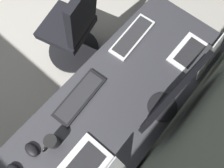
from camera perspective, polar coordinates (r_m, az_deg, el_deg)
The scene contains 11 objects.
floor_plane at distance 2.86m, azimuth -28.15°, elevation 12.50°, with size 5.63×5.63×0.00m, color #B2ADA3.
wall_back at distance 0.85m, azimuth 22.64°, elevation -15.17°, with size 5.29×0.10×2.60m, color slate.
desk at distance 1.48m, azimuth 1.48°, elevation -5.16°, with size 1.85×0.72×0.73m.
drawer_pedestal at distance 1.75m, azimuth -4.16°, elevation -15.20°, with size 0.40×0.51×0.69m.
monitor_primary at distance 1.21m, azimuth 16.06°, elevation -3.09°, with size 0.50×0.20×0.43m.
laptop_left at distance 1.61m, azimuth 22.39°, elevation 7.53°, with size 0.31×0.26×0.20m.
keyboard_main at distance 1.42m, azimuth -8.91°, elevation -3.55°, with size 0.43×0.17×0.02m.
keyboard_spare at distance 1.62m, azimuth 5.62°, elevation 12.87°, with size 0.43×0.16×0.02m.
mouse_main at distance 1.43m, azimuth -21.20°, elevation -16.51°, with size 0.06×0.10×0.03m, color black.
coffee_mug at distance 1.36m, azimuth -16.17°, elevation -15.01°, with size 0.12×0.08×0.11m.
office_chair at distance 2.03m, azimuth -10.59°, elevation 14.34°, with size 0.56×0.59×0.97m.
Camera 1 is at (0.25, 1.94, 2.08)m, focal length 33.31 mm.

